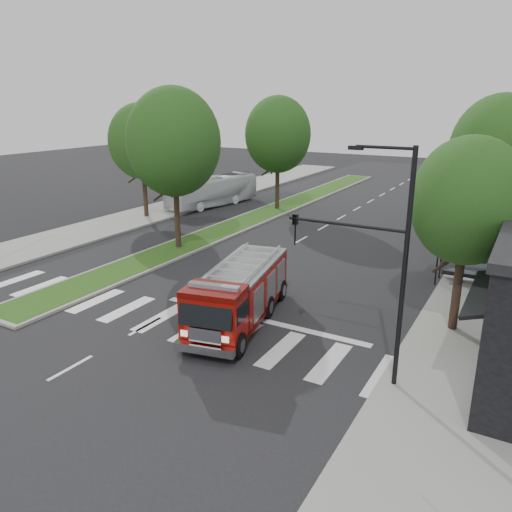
{
  "coord_description": "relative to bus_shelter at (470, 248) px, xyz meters",
  "views": [
    {
      "loc": [
        13.72,
        -18.61,
        9.23
      ],
      "look_at": [
        1.98,
        2.13,
        1.8
      ],
      "focal_mm": 35.0,
      "sensor_mm": 36.0,
      "label": 1
    }
  ],
  "objects": [
    {
      "name": "ground",
      "position": [
        -11.2,
        -8.15,
        -2.04
      ],
      "size": [
        140.0,
        140.0,
        0.0
      ],
      "primitive_type": "plane",
      "color": "black",
      "rests_on": "ground"
    },
    {
      "name": "tree_right_near",
      "position": [
        0.3,
        -6.15,
        3.47
      ],
      "size": [
        4.4,
        4.4,
        8.05
      ],
      "color": "black",
      "rests_on": "ground"
    },
    {
      "name": "streetlight_right_near",
      "position": [
        -1.59,
        -11.65,
        2.63
      ],
      "size": [
        4.08,
        0.22,
        8.0
      ],
      "color": "black",
      "rests_on": "ground"
    },
    {
      "name": "median",
      "position": [
        -17.2,
        9.85,
        -1.96
      ],
      "size": [
        3.0,
        50.0,
        0.15
      ],
      "color": "gray",
      "rests_on": "ground"
    },
    {
      "name": "sidewalk_right",
      "position": [
        1.3,
        1.85,
        -1.96
      ],
      "size": [
        5.0,
        80.0,
        0.15
      ],
      "primitive_type": "cube",
      "color": "gray",
      "rests_on": "ground"
    },
    {
      "name": "tree_right_far",
      "position": [
        0.3,
        15.85,
        3.8
      ],
      "size": [
        5.0,
        5.0,
        8.73
      ],
      "color": "black",
      "rests_on": "ground"
    },
    {
      "name": "tree_median_far",
      "position": [
        -17.2,
        11.85,
        4.45
      ],
      "size": [
        5.6,
        5.6,
        9.72
      ],
      "color": "black",
      "rests_on": "ground"
    },
    {
      "name": "tree_left_mid",
      "position": [
        -25.2,
        3.85,
        4.12
      ],
      "size": [
        5.2,
        5.2,
        9.16
      ],
      "color": "black",
      "rests_on": "ground"
    },
    {
      "name": "fire_engine",
      "position": [
        -7.96,
        -9.71,
        -0.74
      ],
      "size": [
        3.81,
        8.11,
        2.71
      ],
      "rotation": [
        0.0,
        0.0,
        0.2
      ],
      "color": "#5B0805",
      "rests_on": "ground"
    },
    {
      "name": "tree_median_near",
      "position": [
        -17.2,
        -2.15,
        4.77
      ],
      "size": [
        5.8,
        5.8,
        10.16
      ],
      "color": "black",
      "rests_on": "ground"
    },
    {
      "name": "bus_shelter",
      "position": [
        0.0,
        0.0,
        0.0
      ],
      "size": [
        3.2,
        1.6,
        2.61
      ],
      "color": "black",
      "rests_on": "ground"
    },
    {
      "name": "streetlight_right_far",
      "position": [
        -0.85,
        11.85,
        2.44
      ],
      "size": [
        2.11,
        0.2,
        8.0
      ],
      "color": "black",
      "rests_on": "ground"
    },
    {
      "name": "city_bus",
      "position": [
        -23.2,
        10.64,
        -0.67
      ],
      "size": [
        4.12,
        10.08,
        2.73
      ],
      "primitive_type": "imported",
      "rotation": [
        0.0,
        0.0,
        -0.19
      ],
      "color": "silver",
      "rests_on": "ground"
    },
    {
      "name": "sidewalk_left",
      "position": [
        -25.7,
        1.85,
        -1.96
      ],
      "size": [
        5.0,
        80.0,
        0.15
      ],
      "primitive_type": "cube",
      "color": "gray",
      "rests_on": "ground"
    },
    {
      "name": "tree_right_mid",
      "position": [
        0.3,
        5.85,
        4.45
      ],
      "size": [
        5.6,
        5.6,
        9.72
      ],
      "color": "black",
      "rests_on": "ground"
    }
  ]
}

